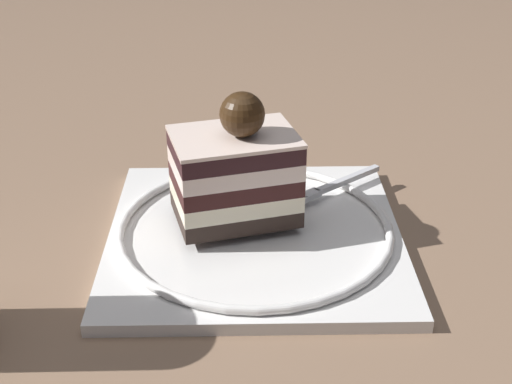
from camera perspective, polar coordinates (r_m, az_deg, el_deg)
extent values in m
plane|color=#856750|center=(0.60, 0.11, -3.52)|extent=(2.40, 2.40, 0.00)
cube|color=white|center=(0.59, 0.00, -3.63)|extent=(0.29, 0.29, 0.01)
torus|color=white|center=(0.58, 0.00, -2.90)|extent=(0.28, 0.28, 0.01)
cube|color=black|center=(0.59, -1.65, -1.24)|extent=(0.11, 0.12, 0.01)
cube|color=#F2E7C5|center=(0.59, -1.67, -0.04)|extent=(0.11, 0.12, 0.01)
cube|color=#361717|center=(0.58, -1.69, 1.19)|extent=(0.11, 0.12, 0.01)
cube|color=silver|center=(0.57, -1.71, 2.45)|extent=(0.11, 0.12, 0.01)
cube|color=black|center=(0.57, -1.73, 3.74)|extent=(0.11, 0.12, 0.01)
cube|color=#F3DACC|center=(0.56, -1.74, 4.53)|extent=(0.11, 0.12, 0.00)
sphere|color=#34210F|center=(0.56, -1.01, 6.45)|extent=(0.04, 0.04, 0.04)
cube|color=silver|center=(0.65, 7.41, 1.01)|extent=(0.07, 0.05, 0.00)
cube|color=silver|center=(0.62, 4.49, -0.19)|extent=(0.02, 0.02, 0.00)
cube|color=silver|center=(0.62, 2.81, -0.57)|extent=(0.02, 0.02, 0.00)
cube|color=silver|center=(0.61, 3.02, -0.69)|extent=(0.02, 0.02, 0.00)
cube|color=silver|center=(0.61, 3.22, -0.81)|extent=(0.02, 0.02, 0.00)
cube|color=silver|center=(0.61, 3.43, -0.93)|extent=(0.02, 0.02, 0.00)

